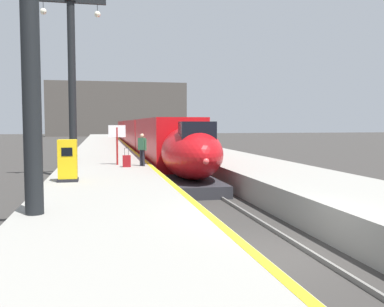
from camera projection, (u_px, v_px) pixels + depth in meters
ground_plane at (279, 255)px, 10.54m from camera, size 260.00×260.00×0.00m
platform_left at (105, 158)px, 33.79m from camera, size 4.80×110.00×1.05m
platform_right at (203, 156)px, 35.49m from camera, size 4.80×110.00×1.05m
platform_left_safety_stripe at (133, 151)px, 34.23m from camera, size 0.20×107.80×0.01m
rail_main_left at (143, 160)px, 37.20m from camera, size 0.08×110.00×0.12m
rail_main_right at (160, 160)px, 37.51m from camera, size 0.08×110.00×0.12m
highspeed_train_main at (143, 136)px, 44.50m from camera, size 2.92×56.29×3.60m
station_column_mid at (72, 63)px, 24.56m from camera, size 4.00×0.68×9.51m
passenger_near_edge at (142, 147)px, 21.97m from camera, size 0.43×0.43×1.69m
rolling_suitcase at (127, 161)px, 21.52m from camera, size 0.40×0.22×0.98m
ticket_machine_yellow at (68, 162)px, 16.13m from camera, size 0.76×0.62×1.60m
departure_info_board at (117, 137)px, 22.60m from camera, size 0.90×0.10×2.12m
terminus_back_wall at (118, 109)px, 109.53m from camera, size 36.00×2.00×14.00m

